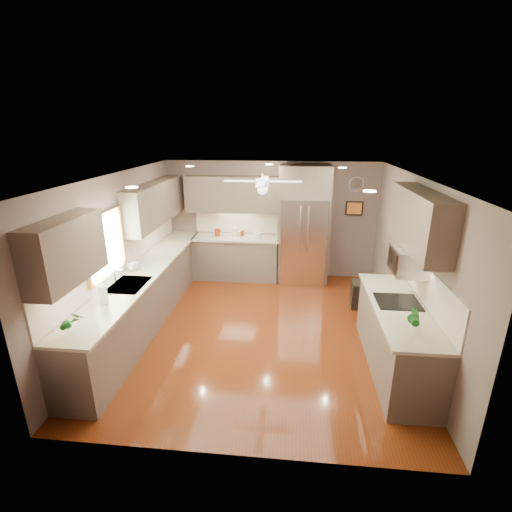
% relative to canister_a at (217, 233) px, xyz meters
% --- Properties ---
extents(floor, '(5.00, 5.00, 0.00)m').
position_rel_canister_a_xyz_m(floor, '(1.13, -2.20, -1.02)').
color(floor, '#521F0A').
rests_on(floor, ground).
extents(ceiling, '(5.00, 5.00, 0.00)m').
position_rel_canister_a_xyz_m(ceiling, '(1.13, -2.20, 1.48)').
color(ceiling, white).
rests_on(ceiling, ground).
extents(wall_back, '(4.50, 0.00, 4.50)m').
position_rel_canister_a_xyz_m(wall_back, '(1.13, 0.30, 0.23)').
color(wall_back, '#67554F').
rests_on(wall_back, ground).
extents(wall_front, '(4.50, 0.00, 4.50)m').
position_rel_canister_a_xyz_m(wall_front, '(1.13, -4.70, 0.23)').
color(wall_front, '#67554F').
rests_on(wall_front, ground).
extents(wall_left, '(0.00, 5.00, 5.00)m').
position_rel_canister_a_xyz_m(wall_left, '(-1.12, -2.20, 0.23)').
color(wall_left, '#67554F').
rests_on(wall_left, ground).
extents(wall_right, '(0.00, 5.00, 5.00)m').
position_rel_canister_a_xyz_m(wall_right, '(3.38, -2.20, 0.23)').
color(wall_right, '#67554F').
rests_on(wall_right, ground).
extents(canister_a, '(0.12, 0.12, 0.17)m').
position_rel_canister_a_xyz_m(canister_a, '(0.00, 0.00, 0.00)').
color(canister_a, maroon).
rests_on(canister_a, back_run).
extents(canister_b, '(0.09, 0.09, 0.13)m').
position_rel_canister_a_xyz_m(canister_b, '(0.06, 0.03, -0.01)').
color(canister_b, silver).
rests_on(canister_b, back_run).
extents(canister_c, '(0.14, 0.14, 0.20)m').
position_rel_canister_a_xyz_m(canister_c, '(0.37, 0.03, 0.01)').
color(canister_c, tan).
rests_on(canister_c, back_run).
extents(canister_d, '(0.09, 0.09, 0.13)m').
position_rel_canister_a_xyz_m(canister_d, '(0.53, 0.06, -0.02)').
color(canister_d, maroon).
rests_on(canister_d, back_run).
extents(soap_bottle, '(0.12, 0.12, 0.20)m').
position_rel_canister_a_xyz_m(soap_bottle, '(-0.94, -2.15, 0.02)').
color(soap_bottle, white).
rests_on(soap_bottle, left_run).
extents(potted_plant_left, '(0.19, 0.14, 0.33)m').
position_rel_canister_a_xyz_m(potted_plant_left, '(-0.81, -4.10, 0.09)').
color(potted_plant_left, '#1A5B1E').
rests_on(potted_plant_left, left_run).
extents(potted_plant_right, '(0.17, 0.14, 0.30)m').
position_rel_canister_a_xyz_m(potted_plant_right, '(3.03, -3.60, 0.07)').
color(potted_plant_right, '#1A5B1E').
rests_on(potted_plant_right, right_run).
extents(bowl, '(0.21, 0.21, 0.05)m').
position_rel_canister_a_xyz_m(bowl, '(0.85, -0.00, -0.06)').
color(bowl, tan).
rests_on(bowl, back_run).
extents(left_run, '(0.65, 4.70, 1.45)m').
position_rel_canister_a_xyz_m(left_run, '(-0.82, -2.05, -0.54)').
color(left_run, brown).
rests_on(left_run, ground).
extents(back_run, '(1.85, 0.65, 1.45)m').
position_rel_canister_a_xyz_m(back_run, '(0.41, 0.01, -0.54)').
color(back_run, brown).
rests_on(back_run, ground).
extents(uppers, '(4.50, 4.70, 0.95)m').
position_rel_canister_a_xyz_m(uppers, '(0.39, -1.49, 0.85)').
color(uppers, brown).
rests_on(uppers, wall_left).
extents(window, '(0.05, 1.12, 0.92)m').
position_rel_canister_a_xyz_m(window, '(-1.09, -2.70, 0.53)').
color(window, '#BFF2B2').
rests_on(window, wall_left).
extents(sink, '(0.50, 0.70, 0.32)m').
position_rel_canister_a_xyz_m(sink, '(-0.80, -2.70, -0.11)').
color(sink, silver).
rests_on(sink, left_run).
extents(refrigerator, '(1.06, 0.75, 2.45)m').
position_rel_canister_a_xyz_m(refrigerator, '(1.83, -0.04, 0.17)').
color(refrigerator, silver).
rests_on(refrigerator, ground).
extents(right_run, '(0.70, 2.20, 1.45)m').
position_rel_canister_a_xyz_m(right_run, '(3.06, -3.00, -0.54)').
color(right_run, brown).
rests_on(right_run, ground).
extents(microwave, '(0.43, 0.55, 0.34)m').
position_rel_canister_a_xyz_m(microwave, '(3.16, -2.75, 0.46)').
color(microwave, silver).
rests_on(microwave, wall_right).
extents(ceiling_fan, '(1.18, 1.18, 0.32)m').
position_rel_canister_a_xyz_m(ceiling_fan, '(1.13, -1.90, 1.31)').
color(ceiling_fan, white).
rests_on(ceiling_fan, ceiling).
extents(recessed_lights, '(2.84, 3.14, 0.01)m').
position_rel_canister_a_xyz_m(recessed_lights, '(1.09, -1.80, 1.47)').
color(recessed_lights, white).
rests_on(recessed_lights, ceiling).
extents(wall_clock, '(0.30, 0.03, 0.30)m').
position_rel_canister_a_xyz_m(wall_clock, '(2.88, 0.29, 1.03)').
color(wall_clock, white).
rests_on(wall_clock, wall_back).
extents(framed_print, '(0.36, 0.03, 0.30)m').
position_rel_canister_a_xyz_m(framed_print, '(2.88, 0.28, 0.53)').
color(framed_print, black).
rests_on(framed_print, wall_back).
extents(stool, '(0.42, 0.42, 0.47)m').
position_rel_canister_a_xyz_m(stool, '(2.93, -1.16, -0.78)').
color(stool, black).
rests_on(stool, ground).
extents(paper_towel, '(0.11, 0.11, 0.27)m').
position_rel_canister_a_xyz_m(paper_towel, '(-0.84, -3.36, 0.06)').
color(paper_towel, white).
rests_on(paper_towel, left_run).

